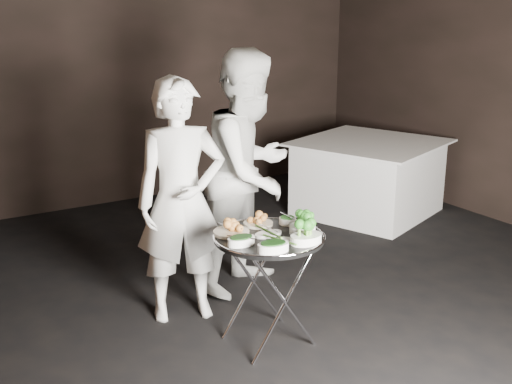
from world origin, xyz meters
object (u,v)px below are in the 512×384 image
tray_stand (269,285)px  serving_tray (269,237)px  waiter_left (181,201)px  waiter_right (250,172)px  dining_table (368,177)px

tray_stand → serving_tray: 0.31m
waiter_left → serving_tray: bearing=-50.2°
tray_stand → waiter_right: 1.01m
waiter_right → serving_tray: bearing=-138.9°
waiter_left → tray_stand: bearing=-50.2°
waiter_right → dining_table: bearing=-0.4°
serving_tray → waiter_right: size_ratio=0.38×
tray_stand → dining_table: 2.84m
waiter_left → waiter_right: (0.65, 0.18, 0.07)m
serving_tray → dining_table: 2.86m
tray_stand → dining_table: dining_table is taller
tray_stand → serving_tray: bearing=180.0°
tray_stand → waiter_left: 0.81m
waiter_right → dining_table: (1.93, 0.88, -0.51)m
serving_tray → waiter_left: waiter_left is taller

